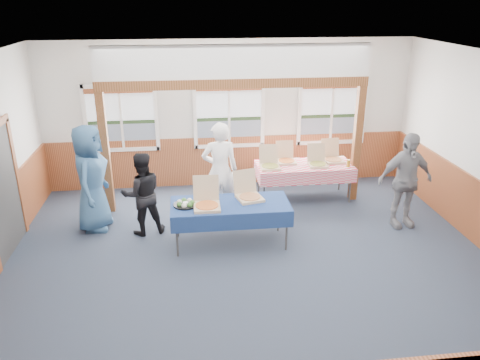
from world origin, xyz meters
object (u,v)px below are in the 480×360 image
at_px(table_left, 230,206).
at_px(woman_white, 220,170).
at_px(table_right, 304,167).
at_px(man_blue, 91,178).
at_px(woman_black, 142,194).
at_px(person_grey, 405,180).

height_order(table_left, woman_white, woman_white).
height_order(table_right, man_blue, man_blue).
relative_size(woman_black, person_grey, 0.85).
xyz_separation_m(woman_white, person_grey, (3.31, -0.80, -0.04)).
bearing_deg(person_grey, man_blue, 169.36).
bearing_deg(woman_black, man_blue, -32.27).
relative_size(table_right, woman_white, 1.06).
bearing_deg(table_left, woman_white, 117.78).
relative_size(table_right, person_grey, 1.11).
xyz_separation_m(table_right, woman_black, (-3.23, -1.18, 0.06)).
distance_m(table_left, woman_white, 1.15).
relative_size(table_left, woman_black, 1.43).
distance_m(table_left, man_blue, 2.59).
distance_m(table_right, woman_white, 1.93).
bearing_deg(person_grey, table_left, -179.33).
height_order(woman_black, man_blue, man_blue).
bearing_deg(table_right, table_left, -134.93).
xyz_separation_m(table_right, man_blue, (-4.14, -0.87, 0.28)).
bearing_deg(woman_black, person_grey, 162.97).
distance_m(table_left, table_right, 2.46).
distance_m(table_left, woman_black, 1.62).
relative_size(table_left, person_grey, 1.22).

